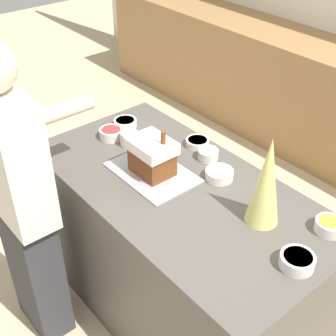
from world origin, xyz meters
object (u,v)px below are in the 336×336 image
object	(u,v)px
candy_bowl_front_corner	(111,133)
candy_bowl_far_left	(208,154)
gingerbread_house	(152,156)
mug	(129,139)
candy_bowl_near_tray_left	(197,142)
person	(22,204)
candy_bowl_near_tray_right	(125,122)
candy_bowl_beside_tree	(329,226)
candy_bowl_behind_tray	(219,174)
decorative_tree	(267,182)
baking_tray	(152,172)
candy_bowl_center_rear	(297,261)

from	to	relation	value
candy_bowl_front_corner	candy_bowl_far_left	distance (m)	0.56
gingerbread_house	mug	size ratio (longest dim) A/B	2.52
mug	candy_bowl_near_tray_left	bearing A→B (deg)	48.98
candy_bowl_near_tray_left	person	distance (m)	0.95
candy_bowl_far_left	mug	xyz separation A→B (m)	(-0.36, -0.23, 0.01)
candy_bowl_front_corner	candy_bowl_near_tray_right	xyz separation A→B (m)	(-0.06, 0.14, -0.01)
gingerbread_house	person	distance (m)	0.65
candy_bowl_beside_tree	mug	xyz separation A→B (m)	(-1.08, -0.24, 0.01)
candy_bowl_behind_tray	candy_bowl_beside_tree	xyz separation A→B (m)	(0.56, 0.09, 0.00)
candy_bowl_behind_tray	person	xyz separation A→B (m)	(-0.49, -0.80, -0.08)
decorative_tree	baking_tray	bearing A→B (deg)	-165.50
baking_tray	decorative_tree	size ratio (longest dim) A/B	1.06
decorative_tree	candy_bowl_beside_tree	bearing A→B (deg)	35.95
candy_bowl_near_tray_right	mug	size ratio (longest dim) A/B	1.35
baking_tray	candy_bowl_front_corner	bearing A→B (deg)	175.60
decorative_tree	candy_bowl_near_tray_left	size ratio (longest dim) A/B	3.26
baking_tray	candy_bowl_center_rear	xyz separation A→B (m)	(0.83, 0.05, 0.03)
candy_bowl_front_corner	person	size ratio (longest dim) A/B	0.08
candy_bowl_center_rear	candy_bowl_front_corner	bearing A→B (deg)	-179.26
mug	baking_tray	bearing A→B (deg)	-13.32
decorative_tree	candy_bowl_far_left	distance (m)	0.54
decorative_tree	mug	world-z (taller)	decorative_tree
person	decorative_tree	bearing A→B (deg)	41.46
candy_bowl_far_left	mug	distance (m)	0.43
baking_tray	mug	xyz separation A→B (m)	(-0.28, 0.07, 0.03)
decorative_tree	gingerbread_house	bearing A→B (deg)	-165.51
person	candy_bowl_center_rear	bearing A→B (deg)	29.95
decorative_tree	candy_bowl_beside_tree	xyz separation A→B (m)	(0.23, 0.16, -0.18)
candy_bowl_near_tray_left	candy_bowl_far_left	xyz separation A→B (m)	(0.13, -0.04, 0.01)
gingerbread_house	mug	xyz separation A→B (m)	(-0.28, 0.07, -0.06)
candy_bowl_center_rear	candy_bowl_beside_tree	bearing A→B (deg)	98.19
candy_bowl_behind_tray	gingerbread_house	bearing A→B (deg)	-137.35
candy_bowl_beside_tree	candy_bowl_near_tray_left	distance (m)	0.84
person	candy_bowl_near_tray_left	bearing A→B (deg)	77.31
candy_bowl_center_rear	candy_bowl_near_tray_right	distance (m)	1.31
candy_bowl_near_tray_left	baking_tray	bearing A→B (deg)	-82.53
candy_bowl_behind_tray	person	bearing A→B (deg)	-121.62
baking_tray	candy_bowl_far_left	distance (m)	0.31
decorative_tree	mug	size ratio (longest dim) A/B	4.26
candy_bowl_behind_tray	candy_bowl_far_left	xyz separation A→B (m)	(-0.16, 0.08, 0.00)
candy_bowl_center_rear	candy_bowl_beside_tree	distance (m)	0.27
gingerbread_house	candy_bowl_beside_tree	xyz separation A→B (m)	(0.80, 0.31, -0.07)
candy_bowl_front_corner	candy_bowl_near_tray_left	xyz separation A→B (m)	(0.36, 0.31, -0.01)
baking_tray	candy_bowl_behind_tray	xyz separation A→B (m)	(0.24, 0.22, 0.02)
candy_bowl_near_tray_left	candy_bowl_far_left	bearing A→B (deg)	-18.75
candy_bowl_near_tray_left	gingerbread_house	bearing A→B (deg)	-82.47
candy_bowl_far_left	person	xyz separation A→B (m)	(-0.33, -0.88, -0.08)
decorative_tree	candy_bowl_beside_tree	world-z (taller)	decorative_tree
decorative_tree	candy_bowl_center_rear	bearing A→B (deg)	-20.73
gingerbread_house	candy_bowl_beside_tree	bearing A→B (deg)	21.37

